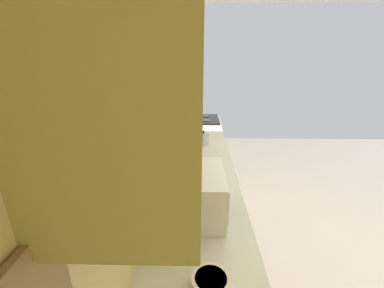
{
  "coord_description": "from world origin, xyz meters",
  "views": [
    {
      "loc": [
        -1.93,
        1.12,
        1.93
      ],
      "look_at": [
        -0.62,
        1.15,
        1.42
      ],
      "focal_mm": 23.18,
      "sensor_mm": 36.0,
      "label": 1
    }
  ],
  "objects": [
    {
      "name": "counter_run",
      "position": [
        -0.38,
        1.11,
        0.46
      ],
      "size": [
        3.61,
        0.65,
        0.93
      ],
      "color": "tan",
      "rests_on": "ground_plane"
    },
    {
      "name": "wall_back",
      "position": [
        0.0,
        1.48,
        1.29
      ],
      "size": [
        4.49,
        0.12,
        2.58
      ],
      "primitive_type": "cube",
      "color": "#E5C677",
      "rests_on": "ground_plane"
    },
    {
      "name": "ground_plane",
      "position": [
        0.0,
        0.0,
        0.0
      ],
      "size": [
        6.99,
        6.99,
        0.0
      ],
      "primitive_type": "plane",
      "color": "gray"
    },
    {
      "name": "kettle",
      "position": [
        0.69,
        1.05,
        0.99
      ],
      "size": [
        0.19,
        0.14,
        0.15
      ],
      "color": "#B7BABF",
      "rests_on": "counter_run"
    },
    {
      "name": "microwave",
      "position": [
        -0.59,
        1.12,
        1.08
      ],
      "size": [
        0.45,
        0.37,
        0.3
      ],
      "color": "white",
      "rests_on": "counter_run"
    },
    {
      "name": "upper_cabinets",
      "position": [
        -0.38,
        1.26,
        1.9
      ],
      "size": [
        2.47,
        0.31,
        0.63
      ],
      "color": "tan"
    },
    {
      "name": "oven_range",
      "position": [
        1.71,
        1.1,
        0.48
      ],
      "size": [
        0.59,
        0.66,
        1.11
      ],
      "color": "#B7BABF",
      "rests_on": "ground_plane"
    },
    {
      "name": "bowl",
      "position": [
        -1.13,
        1.05,
        0.96
      ],
      "size": [
        0.17,
        0.17,
        0.06
      ],
      "color": "silver",
      "rests_on": "counter_run"
    }
  ]
}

